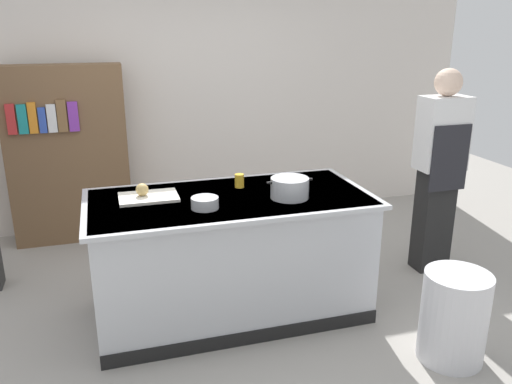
{
  "coord_description": "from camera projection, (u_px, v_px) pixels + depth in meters",
  "views": [
    {
      "loc": [
        -0.81,
        -3.33,
        2.04
      ],
      "look_at": [
        0.25,
        0.2,
        0.85
      ],
      "focal_mm": 36.36,
      "sensor_mm": 36.0,
      "label": 1
    }
  ],
  "objects": [
    {
      "name": "trash_bin",
      "position": [
        454.0,
        317.0,
        3.25
      ],
      "size": [
        0.41,
        0.41,
        0.59
      ],
      "primitive_type": "cylinder",
      "color": "silver",
      "rests_on": "ground_plane"
    },
    {
      "name": "counter_island",
      "position": [
        231.0,
        254.0,
        3.74
      ],
      "size": [
        1.98,
        0.98,
        0.9
      ],
      "color": "#B7BABF",
      "rests_on": "ground_plane"
    },
    {
      "name": "ground_plane",
      "position": [
        232.0,
        310.0,
        3.88
      ],
      "size": [
        10.0,
        10.0,
        0.0
      ],
      "primitive_type": "plane",
      "color": "#9E9991"
    },
    {
      "name": "juice_cup",
      "position": [
        239.0,
        181.0,
        3.8
      ],
      "size": [
        0.07,
        0.07,
        0.1
      ],
      "primitive_type": "cylinder",
      "color": "yellow",
      "rests_on": "counter_island"
    },
    {
      "name": "cutting_board",
      "position": [
        149.0,
        197.0,
        3.57
      ],
      "size": [
        0.4,
        0.28,
        0.02
      ],
      "primitive_type": "cube",
      "color": "silver",
      "rests_on": "counter_island"
    },
    {
      "name": "onion",
      "position": [
        142.0,
        190.0,
        3.56
      ],
      "size": [
        0.09,
        0.09,
        0.09
      ],
      "primitive_type": "sphere",
      "color": "tan",
      "rests_on": "cutting_board"
    },
    {
      "name": "stock_pot",
      "position": [
        290.0,
        188.0,
        3.57
      ],
      "size": [
        0.33,
        0.26,
        0.14
      ],
      "color": "#B7BABF",
      "rests_on": "counter_island"
    },
    {
      "name": "bookshelf",
      "position": [
        68.0,
        155.0,
        4.95
      ],
      "size": [
        1.1,
        0.31,
        1.7
      ],
      "color": "brown",
      "rests_on": "ground_plane"
    },
    {
      "name": "person_chef",
      "position": [
        439.0,
        167.0,
        4.3
      ],
      "size": [
        0.38,
        0.25,
        1.72
      ],
      "rotation": [
        0.0,
        0.0,
        1.78
      ],
      "color": "black",
      "rests_on": "ground_plane"
    },
    {
      "name": "mixing_bowl",
      "position": [
        205.0,
        203.0,
        3.37
      ],
      "size": [
        0.18,
        0.18,
        0.07
      ],
      "primitive_type": "cylinder",
      "color": "#B7BABF",
      "rests_on": "counter_island"
    },
    {
      "name": "back_wall",
      "position": [
        180.0,
        80.0,
        5.34
      ],
      "size": [
        6.4,
        0.12,
        3.0
      ],
      "primitive_type": "cube",
      "color": "silver",
      "rests_on": "ground_plane"
    }
  ]
}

